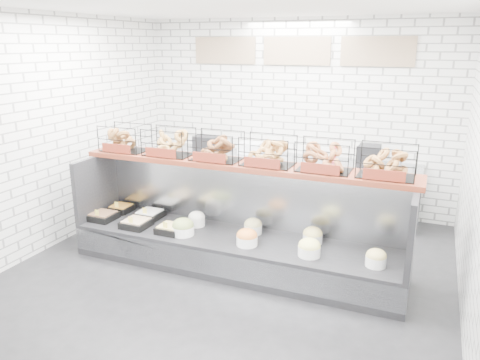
% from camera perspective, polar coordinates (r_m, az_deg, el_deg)
% --- Properties ---
extents(ground, '(5.50, 5.50, 0.00)m').
position_cam_1_polar(ground, '(5.54, -1.92, -11.80)').
color(ground, black).
rests_on(ground, ground).
extents(room_shell, '(5.02, 5.51, 3.01)m').
position_cam_1_polar(room_shell, '(5.47, 0.53, 10.51)').
color(room_shell, silver).
rests_on(room_shell, ground).
extents(display_case, '(4.00, 0.90, 1.20)m').
position_cam_1_polar(display_case, '(5.69, -0.68, -7.37)').
color(display_case, black).
rests_on(display_case, ground).
extents(bagel_shelf, '(4.10, 0.50, 0.40)m').
position_cam_1_polar(bagel_shelf, '(5.50, 0.18, 3.48)').
color(bagel_shelf, '#521D11').
rests_on(bagel_shelf, display_case).
extents(prep_counter, '(4.00, 0.60, 1.20)m').
position_cam_1_polar(prep_counter, '(7.48, 5.71, -0.39)').
color(prep_counter, '#93969B').
rests_on(prep_counter, ground).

